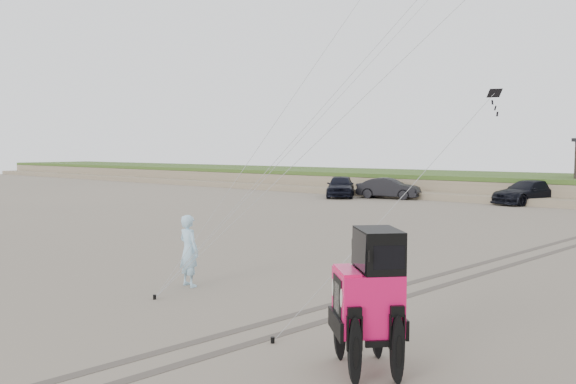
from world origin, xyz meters
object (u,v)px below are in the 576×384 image
(truck_a, at_px, (341,186))
(jeep, at_px, (367,315))
(truck_c, at_px, (528,192))
(truck_b, at_px, (388,188))
(man, at_px, (189,251))

(truck_a, height_order, jeep, jeep)
(truck_c, relative_size, jeep, 1.08)
(truck_a, height_order, truck_b, truck_a)
(truck_c, bearing_deg, jeep, -55.43)
(truck_c, distance_m, jeep, 33.03)
(truck_b, relative_size, truck_c, 0.85)
(truck_c, height_order, man, man)
(truck_b, xyz_separation_m, jeep, (16.42, -30.17, 0.19))
(jeep, relative_size, man, 2.64)
(truck_a, height_order, man, man)
(man, bearing_deg, truck_c, -84.01)
(jeep, distance_m, man, 7.22)
(jeep, xyz_separation_m, man, (-6.93, 2.02, 0.02))
(truck_a, relative_size, man, 2.57)
(truck_a, relative_size, jeep, 0.97)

